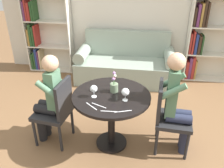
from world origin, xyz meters
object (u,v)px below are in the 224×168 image
bookshelf_left (44,34)px  chair_right (168,115)px  person_left (49,98)px  flower_vase (114,86)px  chair_left (57,109)px  wine_glass_right (125,92)px  couch (126,65)px  wine_glass_left (94,89)px  bookshelf_right (205,41)px  person_right (177,103)px

bookshelf_left → chair_right: size_ratio=1.76×
person_left → flower_vase: person_left is taller
chair_left → bookshelf_left: bearing=-147.1°
bookshelf_left → wine_glass_right: bearing=-49.8°
couch → chair_left: couch is taller
chair_right → wine_glass_left: (-0.88, -0.11, 0.35)m
couch → bookshelf_left: (-1.74, 0.27, 0.46)m
chair_left → bookshelf_right: bearing=143.0°
chair_right → person_left: 1.47m
couch → person_right: bearing=-67.6°
chair_right → wine_glass_right: (-0.51, -0.14, 0.35)m
bookshelf_left → wine_glass_left: bearing=-55.4°
couch → wine_glass_right: size_ratio=12.47×
wine_glass_left → flower_vase: flower_vase is taller
bookshelf_right → person_right: size_ratio=1.23×
couch → person_left: person_left is taller
chair_left → person_left: bearing=-94.8°
bookshelf_right → chair_right: size_ratio=1.76×
person_left → person_right: 1.55m
bookshelf_left → chair_right: bearing=-41.3°
person_right → wine_glass_right: bearing=105.5°
chair_left → chair_right: bearing=100.8°
person_right → bookshelf_right: bearing=-14.7°
chair_right → person_right: 0.20m
bookshelf_left → person_right: bookshelf_left is taller
chair_left → wine_glass_right: size_ratio=5.95×
chair_left → flower_vase: flower_vase is taller
couch → wine_glass_left: size_ratio=12.70×
wine_glass_right → flower_vase: size_ratio=0.58×
couch → person_right: person_right is taller
chair_right → wine_glass_right: bearing=108.5°
person_right → couch: bearing=26.1°
bookshelf_right → person_right: 2.26m
person_right → bookshelf_left: bearing=53.2°
bookshelf_right → wine_glass_right: bookshelf_right is taller
person_left → wine_glass_left: 0.62m
couch → person_left: size_ratio=1.56×
chair_right → person_left: bearing=96.1°
couch → flower_vase: (0.02, -1.82, 0.51)m
bookshelf_left → bookshelf_right: (3.23, -0.00, 0.01)m
couch → flower_vase: bearing=-89.4°
bookshelf_left → flower_vase: size_ratio=6.09×
couch → wine_glass_left: 2.06m
chair_left → wine_glass_left: (0.49, -0.03, 0.35)m
person_left → chair_right: bearing=99.9°
chair_left → person_right: (1.46, 0.07, 0.19)m
wine_glass_right → flower_vase: flower_vase is taller
couch → bookshelf_right: bookshelf_right is taller
chair_left → couch: bearing=168.0°
couch → bookshelf_left: bookshelf_left is taller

